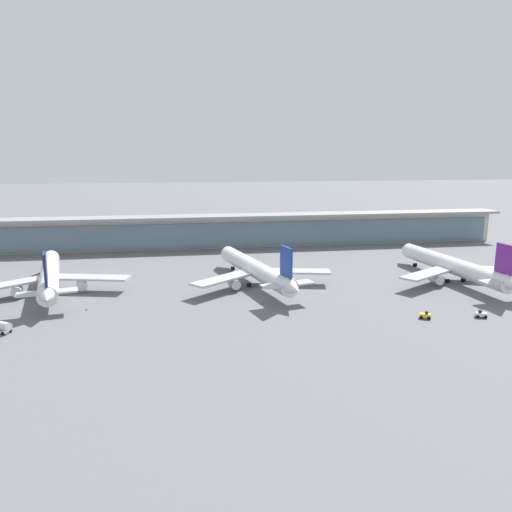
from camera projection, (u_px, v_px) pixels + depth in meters
ground_plane at (264, 290)px, 155.86m from camera, size 1200.00×1200.00×0.00m
airliner_left_stand at (50, 275)px, 152.24m from camera, size 47.69×62.92×16.89m
airliner_centre_stand at (256, 269)px, 160.29m from camera, size 47.47×62.75×16.89m
airliner_right_stand at (453, 266)px, 165.03m from camera, size 48.58×63.46×16.89m
service_truck_under_wing_white at (481, 314)px, 129.08m from camera, size 3.26×2.55×2.05m
service_truck_by_tail_yellow at (425, 316)px, 128.23m from camera, size 3.32×2.84×2.05m
terminal_building at (236, 230)px, 225.88m from camera, size 257.70×12.80×15.20m
safety_cone_alpha at (86, 309)px, 135.33m from camera, size 0.62×0.62×0.70m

